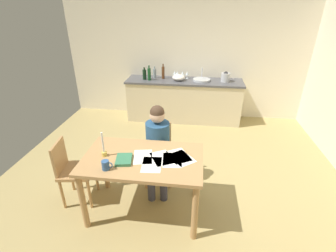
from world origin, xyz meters
TOP-DOWN VIEW (x-y plane):
  - ground_plane at (0.00, 0.00)m, footprint 5.20×5.20m
  - wall_back at (0.00, 2.60)m, footprint 5.20×0.12m
  - kitchen_counter at (0.00, 2.24)m, footprint 2.46×0.64m
  - dining_table at (-0.28, -0.56)m, footprint 1.37×0.82m
  - chair_at_table at (-0.21, 0.09)m, footprint 0.45×0.45m
  - person_seated at (-0.19, -0.06)m, footprint 0.37×0.62m
  - chair_side_empty at (-1.22, -0.49)m, footprint 0.45×0.45m
  - coffee_mug at (-0.61, -0.82)m, footprint 0.12×0.08m
  - candlestick at (-0.72, -0.58)m, footprint 0.06×0.06m
  - book_magazine at (-0.47, -0.65)m, footprint 0.21×0.25m
  - paper_letter at (-0.28, -0.54)m, footprint 0.26×0.33m
  - paper_bill at (-0.06, -0.54)m, footprint 0.33×0.36m
  - paper_envelope at (0.13, -0.47)m, footprint 0.33×0.36m
  - paper_receipt at (0.17, -0.51)m, footprint 0.35×0.36m
  - paper_notice at (-0.15, -0.68)m, footprint 0.23×0.31m
  - paper_flyer at (0.06, -0.56)m, footprint 0.24×0.32m
  - sink_unit at (0.36, 2.24)m, footprint 0.36×0.36m
  - bottle_oil at (-0.85, 2.19)m, footprint 0.08×0.08m
  - bottle_vinegar at (-0.74, 2.15)m, footprint 0.07×0.07m
  - bottle_wine_red at (-0.65, 2.32)m, footprint 0.07×0.07m
  - bottle_sauce at (-0.46, 2.31)m, footprint 0.06×0.06m
  - mixing_bowl at (-0.12, 2.22)m, footprint 0.27×0.27m
  - stovetop_kettle at (0.85, 2.24)m, footprint 0.18×0.18m
  - wine_glass_near_sink at (0.05, 2.39)m, footprint 0.07×0.07m
  - wine_glass_by_kettle at (-0.05, 2.39)m, footprint 0.07×0.07m
  - wine_glass_back_left at (-0.16, 2.39)m, footprint 0.07×0.07m
  - wine_glass_back_right at (-0.22, 2.39)m, footprint 0.07×0.07m

SIDE VIEW (x-z plane):
  - ground_plane at x=0.00m, z-range -0.04..0.00m
  - kitchen_counter at x=0.00m, z-range 0.00..0.90m
  - chair_at_table at x=-0.21m, z-range 0.05..0.91m
  - chair_side_empty at x=-1.22m, z-range 0.05..0.91m
  - dining_table at x=-0.28m, z-range 0.27..1.06m
  - person_seated at x=-0.19m, z-range 0.08..1.28m
  - paper_letter at x=-0.28m, z-range 0.78..0.78m
  - paper_bill at x=-0.06m, z-range 0.78..0.78m
  - paper_envelope at x=0.13m, z-range 0.78..0.78m
  - paper_receipt at x=0.17m, z-range 0.78..0.78m
  - paper_notice at x=-0.15m, z-range 0.78..0.78m
  - paper_flyer at x=0.06m, z-range 0.78..0.78m
  - book_magazine at x=-0.47m, z-range 0.78..0.82m
  - coffee_mug at x=-0.61m, z-range 0.78..0.89m
  - candlestick at x=-0.72m, z-range 0.72..1.02m
  - sink_unit at x=0.36m, z-range 0.80..1.04m
  - mixing_bowl at x=-0.12m, z-range 0.90..1.02m
  - stovetop_kettle at x=0.85m, z-range 0.89..1.11m
  - bottle_wine_red at x=-0.65m, z-range 0.88..1.13m
  - wine_glass_near_sink at x=0.05m, z-range 0.93..1.09m
  - wine_glass_by_kettle at x=-0.05m, z-range 0.93..1.09m
  - wine_glass_back_left at x=-0.16m, z-range 0.93..1.09m
  - wine_glass_back_right at x=-0.22m, z-range 0.93..1.09m
  - bottle_oil at x=-0.85m, z-range 0.88..1.14m
  - bottle_vinegar at x=-0.74m, z-range 0.88..1.18m
  - bottle_sauce at x=-0.46m, z-range 0.88..1.19m
  - wall_back at x=0.00m, z-range 0.00..2.60m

